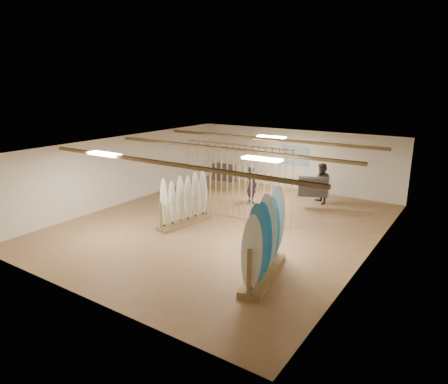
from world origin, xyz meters
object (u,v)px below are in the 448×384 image
Objects in this scene: rack_left at (185,208)px; clothing_rack_a at (224,172)px; clothing_rack_b at (313,187)px; rack_right at (264,251)px; shopper_b at (322,181)px; shopper_a at (252,182)px.

clothing_rack_a is (-1.39, 4.61, 0.26)m from rack_left.
rack_left is 1.70× the size of clothing_rack_b.
clothing_rack_a is 1.01× the size of clothing_rack_b.
rack_right is 6.43m from clothing_rack_b.
shopper_b is (-1.11, 7.08, 0.24)m from rack_right.
rack_left is 4.63m from rack_right.
shopper_b reaches higher than rack_left.
shopper_b is at bearing 62.16° from clothing_rack_b.
clothing_rack_b is 2.52m from shopper_a.
clothing_rack_b is 0.75× the size of shopper_a.
rack_right reaches higher than shopper_b.
clothing_rack_a reaches higher than clothing_rack_b.
shopper_b reaches higher than clothing_rack_a.
rack_right is 2.01× the size of clothing_rack_b.
shopper_b is (3.09, 5.15, 0.35)m from rack_left.
clothing_rack_a is 4.42m from clothing_rack_b.
clothing_rack_b is 0.78m from shopper_b.
shopper_a is 2.89m from shopper_b.
rack_right is (4.20, -1.94, 0.11)m from rack_left.
rack_left is 4.82m from clothing_rack_a.
rack_left is 1.69× the size of clothing_rack_a.
shopper_b is at bearing 86.54° from rack_right.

